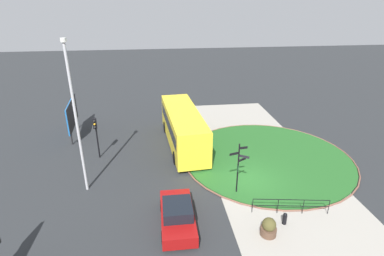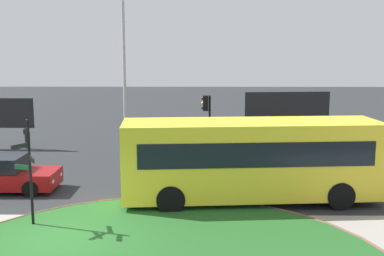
% 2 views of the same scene
% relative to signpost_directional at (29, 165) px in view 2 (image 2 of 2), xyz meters
% --- Properties ---
extents(ground, '(120.00, 120.00, 0.00)m').
position_rel_signpost_directional_xyz_m(ground, '(1.24, -1.23, -2.06)').
color(ground, '#282B2D').
extents(signpost_directional, '(0.89, 1.21, 3.51)m').
position_rel_signpost_directional_xyz_m(signpost_directional, '(0.00, 0.00, 0.00)').
color(signpost_directional, black).
rests_on(signpost_directional, ground).
extents(bus_yellow, '(9.61, 3.19, 3.05)m').
position_rel_signpost_directional_xyz_m(bus_yellow, '(7.32, 2.72, -0.42)').
color(bus_yellow, yellow).
rests_on(bus_yellow, ground).
extents(car_far_lane, '(4.19, 1.86, 1.43)m').
position_rel_signpost_directional_xyz_m(car_far_lane, '(-2.46, 4.02, -1.41)').
color(car_far_lane, maroon).
rests_on(car_far_lane, ground).
extents(traffic_light_near, '(0.49, 0.27, 3.35)m').
position_rel_signpost_directional_xyz_m(traffic_light_near, '(5.81, 9.46, 0.41)').
color(traffic_light_near, black).
rests_on(traffic_light_near, ground).
extents(lamppost_tall, '(0.32, 0.32, 9.57)m').
position_rel_signpost_directional_xyz_m(lamppost_tall, '(1.64, 9.60, 3.02)').
color(lamppost_tall, '#B7B7BC').
rests_on(lamppost_tall, ground).
extents(billboard_right, '(4.85, 0.57, 3.30)m').
position_rel_signpost_directional_xyz_m(billboard_right, '(10.43, 12.28, 0.03)').
color(billboard_right, black).
rests_on(billboard_right, ground).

